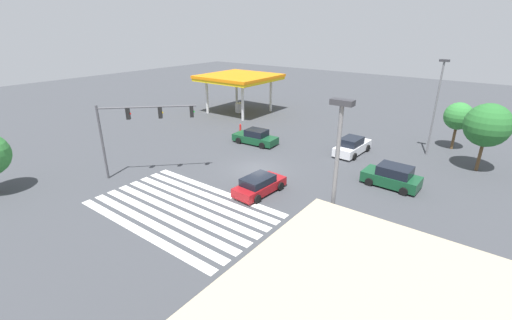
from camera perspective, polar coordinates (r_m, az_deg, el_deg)
The scene contains 14 objects.
ground_plane at distance 28.89m, azimuth 0.00°, elevation -1.63°, with size 130.42×130.42×0.00m, color #3D3F44.
crosswalk_markings at distance 23.53m, azimuth -12.25°, elevation -7.92°, with size 12.29×7.25×0.01m.
traffic_signal_mast at distance 27.76m, azimuth -19.43°, elevation 5.82°, with size 5.28×5.28×5.89m.
car_0 at distance 33.48m, azimuth 15.73°, elevation 2.23°, with size 2.23×4.82×1.64m.
car_1 at distance 27.71m, azimuth 21.73°, elevation -2.58°, with size 4.16×2.31×1.65m.
car_2 at distance 24.75m, azimuth 0.54°, elevation -4.17°, with size 2.22×4.32×1.33m.
car_3 at distance 35.05m, azimuth -0.09°, elevation 3.81°, with size 4.72×2.32×1.51m.
gas_station_canopy at distance 47.54m, azimuth -2.85°, elevation 13.38°, with size 9.12×9.12×5.12m.
pedestrian at distance 18.41m, azimuth 5.66°, elevation -13.13°, with size 0.41×0.41×1.71m.
street_light_pole_a at distance 34.68m, azimuth 27.90°, elevation 8.75°, with size 0.80×0.36×8.68m.
street_light_pole_b at distance 13.32m, azimuth 12.78°, elevation -6.05°, with size 0.80×0.36×9.07m.
tree_corner_b at distance 33.12m, azimuth 34.15°, elevation 4.81°, with size 3.50×3.50×5.69m.
tree_corner_c at distance 38.08m, azimuth 30.68°, elevation 6.29°, with size 2.60×2.60×4.61m.
fire_hydrant at distance 39.42m, azimuth -2.62°, elevation 5.44°, with size 0.22×0.22×0.86m.
Camera 1 is at (15.96, -21.20, 11.43)m, focal length 24.00 mm.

